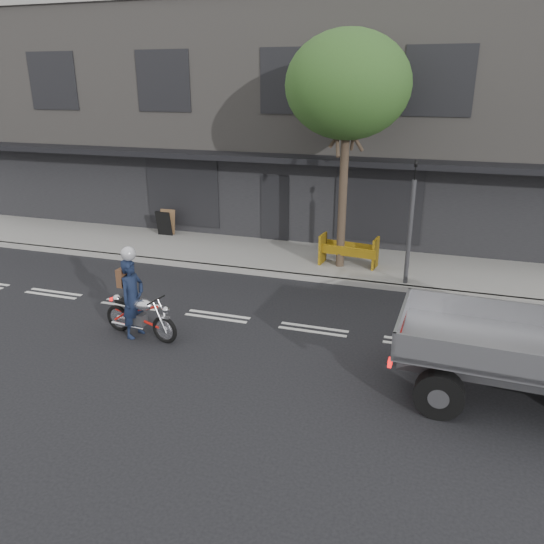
{
  "coord_description": "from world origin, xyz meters",
  "views": [
    {
      "loc": [
        4.85,
        -10.81,
        5.42
      ],
      "look_at": [
        1.24,
        0.5,
        1.12
      ],
      "focal_mm": 35.0,
      "sensor_mm": 36.0,
      "label": 1
    }
  ],
  "objects_px": {
    "rider": "(133,298)",
    "sandwich_board": "(164,224)",
    "motorcycle": "(140,315)",
    "traffic_light_pole": "(410,230)",
    "construction_barrier": "(347,253)",
    "street_tree": "(348,86)"
  },
  "relations": [
    {
      "from": "rider",
      "to": "sandwich_board",
      "type": "xyz_separation_m",
      "value": [
        -3.09,
        7.04,
        -0.3
      ]
    },
    {
      "from": "motorcycle",
      "to": "traffic_light_pole",
      "type": "bearing_deg",
      "value": 51.27
    },
    {
      "from": "rider",
      "to": "construction_barrier",
      "type": "distance_m",
      "value": 6.73
    },
    {
      "from": "traffic_light_pole",
      "to": "motorcycle",
      "type": "bearing_deg",
      "value": -138.12
    },
    {
      "from": "street_tree",
      "to": "traffic_light_pole",
      "type": "height_order",
      "value": "street_tree"
    },
    {
      "from": "traffic_light_pole",
      "to": "motorcycle",
      "type": "xyz_separation_m",
      "value": [
        -5.4,
        -4.84,
        -1.13
      ]
    },
    {
      "from": "street_tree",
      "to": "traffic_light_pole",
      "type": "relative_size",
      "value": 1.93
    },
    {
      "from": "traffic_light_pole",
      "to": "street_tree",
      "type": "bearing_deg",
      "value": 156.97
    },
    {
      "from": "rider",
      "to": "construction_barrier",
      "type": "height_order",
      "value": "rider"
    },
    {
      "from": "rider",
      "to": "construction_barrier",
      "type": "xyz_separation_m",
      "value": [
        3.78,
        5.55,
        -0.27
      ]
    },
    {
      "from": "construction_barrier",
      "to": "motorcycle",
      "type": "bearing_deg",
      "value": -123.18
    },
    {
      "from": "rider",
      "to": "street_tree",
      "type": "bearing_deg",
      "value": -22.56
    },
    {
      "from": "sandwich_board",
      "to": "motorcycle",
      "type": "bearing_deg",
      "value": -66.15
    },
    {
      "from": "traffic_light_pole",
      "to": "motorcycle",
      "type": "distance_m",
      "value": 7.34
    },
    {
      "from": "motorcycle",
      "to": "sandwich_board",
      "type": "distance_m",
      "value": 7.75
    },
    {
      "from": "sandwich_board",
      "to": "street_tree",
      "type": "bearing_deg",
      "value": -12.36
    },
    {
      "from": "street_tree",
      "to": "sandwich_board",
      "type": "height_order",
      "value": "street_tree"
    },
    {
      "from": "traffic_light_pole",
      "to": "rider",
      "type": "xyz_separation_m",
      "value": [
        -5.55,
        -4.84,
        -0.75
      ]
    },
    {
      "from": "motorcycle",
      "to": "rider",
      "type": "distance_m",
      "value": 0.41
    },
    {
      "from": "motorcycle",
      "to": "rider",
      "type": "relative_size",
      "value": 1.09
    },
    {
      "from": "street_tree",
      "to": "rider",
      "type": "xyz_separation_m",
      "value": [
        -3.55,
        -5.69,
        -4.38
      ]
    },
    {
      "from": "street_tree",
      "to": "motorcycle",
      "type": "xyz_separation_m",
      "value": [
        -3.4,
        -5.69,
        -4.76
      ]
    }
  ]
}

